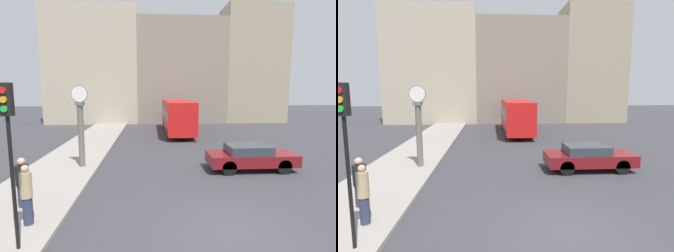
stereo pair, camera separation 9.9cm
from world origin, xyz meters
TOP-DOWN VIEW (x-y plane):
  - ground_plane at (0.00, 0.00)m, footprint 120.00×120.00m
  - sidewalk_corner at (-6.77, 11.02)m, footprint 3.59×26.05m
  - building_row at (0.05, 26.40)m, footprint 29.06×5.00m
  - sedan_car at (2.75, 5.71)m, footprint 4.37×1.74m
  - bus_distant at (0.25, 17.38)m, footprint 2.35×9.24m
  - traffic_light_near at (-5.57, -0.62)m, footprint 0.26×0.24m
  - street_clock at (-5.78, 6.48)m, footprint 0.83×0.38m
  - pedestrian_black_jacket at (-6.56, 1.85)m, footprint 0.42×0.42m
  - pedestrian_tan_coat at (-5.86, 0.60)m, footprint 0.32×0.32m

SIDE VIEW (x-z plane):
  - ground_plane at x=0.00m, z-range 0.00..0.00m
  - sidewalk_corner at x=-6.77m, z-range 0.00..0.14m
  - sedan_car at x=2.75m, z-range 0.03..1.33m
  - pedestrian_black_jacket at x=-6.56m, z-range 0.12..1.79m
  - pedestrian_tan_coat at x=-5.86m, z-range 0.15..1.92m
  - bus_distant at x=0.25m, z-range 0.21..3.26m
  - street_clock at x=-5.78m, z-range 0.13..4.24m
  - traffic_light_near at x=-5.57m, z-range 1.00..5.05m
  - building_row at x=0.05m, z-range -0.39..13.79m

